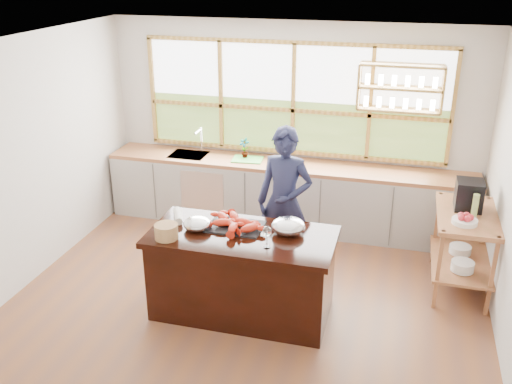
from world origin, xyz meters
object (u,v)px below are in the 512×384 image
at_px(cook, 285,202).
at_px(wicker_basket, 166,231).
at_px(island, 242,273).
at_px(espresso_machine, 469,195).

height_order(cook, wicker_basket, cook).
bearing_deg(island, cook, 76.35).
distance_m(island, wicker_basket, 0.90).
bearing_deg(island, wicker_basket, -158.22).
height_order(island, wicker_basket, wicker_basket).
relative_size(island, wicker_basket, 8.06).
xyz_separation_m(cook, wicker_basket, (-0.91, -1.21, 0.10)).
bearing_deg(espresso_machine, island, -150.92).
relative_size(espresso_machine, wicker_basket, 1.39).
bearing_deg(island, espresso_machine, 29.36).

